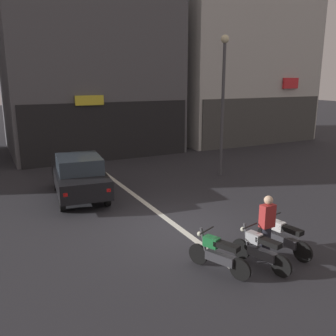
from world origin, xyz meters
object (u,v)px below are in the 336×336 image
at_px(motorcycle_silver_row_left_mid, 260,249).
at_px(person_by_motorcycles, 267,227).
at_px(street_lamp, 223,92).
at_px(motorcycle_white_row_centre, 283,237).
at_px(motorcycle_green_row_leftmost, 218,254).
at_px(car_black_crossing_near, 79,175).

distance_m(motorcycle_silver_row_left_mid, person_by_motorcycles, 0.62).
relative_size(street_lamp, motorcycle_white_row_centre, 3.80).
distance_m(motorcycle_green_row_leftmost, motorcycle_white_row_centre, 2.04).
height_order(car_black_crossing_near, motorcycle_green_row_leftmost, car_black_crossing_near).
bearing_deg(person_by_motorcycles, motorcycle_white_row_centre, 2.60).
bearing_deg(person_by_motorcycles, street_lamp, 62.74).
height_order(motorcycle_silver_row_left_mid, person_by_motorcycles, person_by_motorcycles).
xyz_separation_m(motorcycle_green_row_leftmost, motorcycle_silver_row_left_mid, (1.02, -0.28, 0.00)).
bearing_deg(street_lamp, motorcycle_white_row_centre, -113.39).
xyz_separation_m(street_lamp, motorcycle_green_row_leftmost, (-5.18, -7.28, -3.41)).
bearing_deg(motorcycle_green_row_leftmost, motorcycle_white_row_centre, 0.23).
relative_size(car_black_crossing_near, motorcycle_white_row_centre, 2.58).
xyz_separation_m(car_black_crossing_near, motorcycle_white_row_centre, (3.58, -6.93, -0.43)).
bearing_deg(street_lamp, motorcycle_silver_row_left_mid, -118.85).
distance_m(street_lamp, motorcycle_silver_row_left_mid, 9.28).
relative_size(street_lamp, motorcycle_silver_row_left_mid, 3.84).
height_order(street_lamp, person_by_motorcycles, street_lamp).
bearing_deg(motorcycle_silver_row_left_mid, motorcycle_green_row_leftmost, 164.56).
distance_m(street_lamp, motorcycle_green_row_leftmost, 9.56).
distance_m(car_black_crossing_near, street_lamp, 7.36).
bearing_deg(car_black_crossing_near, street_lamp, 2.86).
relative_size(street_lamp, motorcycle_green_row_leftmost, 4.03).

